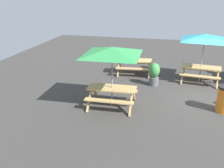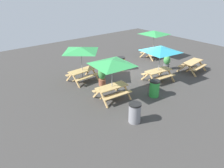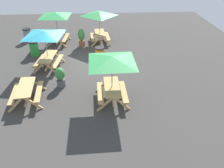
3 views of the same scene
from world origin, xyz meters
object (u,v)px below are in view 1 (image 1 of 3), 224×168
(picnic_table_2, at_px, (112,55))
(picnic_table_3, at_px, (204,41))
(potted_plant_0, at_px, (154,74))
(picnic_table_1, at_px, (134,63))

(picnic_table_2, height_order, picnic_table_3, same)
(picnic_table_3, height_order, potted_plant_0, picnic_table_3)
(picnic_table_1, height_order, picnic_table_3, picnic_table_3)
(picnic_table_1, height_order, potted_plant_0, potted_plant_0)
(picnic_table_3, distance_m, potted_plant_0, 2.73)
(picnic_table_2, relative_size, picnic_table_3, 1.01)
(picnic_table_1, xyz_separation_m, potted_plant_0, (1.15, -1.42, 0.00))
(potted_plant_0, bearing_deg, picnic_table_2, -117.99)
(picnic_table_1, distance_m, potted_plant_0, 1.82)
(picnic_table_3, bearing_deg, picnic_table_1, 179.00)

